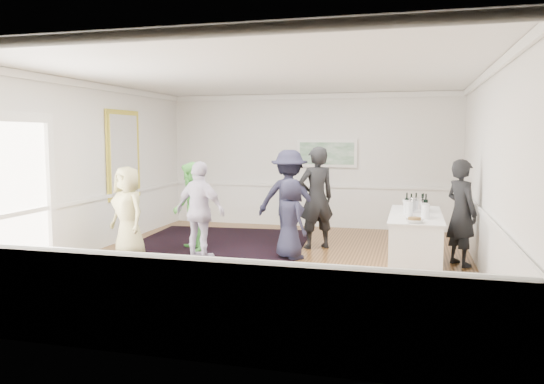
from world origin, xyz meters
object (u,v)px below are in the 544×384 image
(ice_bucket, at_px, (416,206))
(guest_dark_a, at_px, (289,199))
(guest_navy, at_px, (290,219))
(nut_bowl, at_px, (414,220))
(guest_green, at_px, (191,207))
(serving_table, at_px, (415,240))
(guest_tan, at_px, (128,213))
(bartender, at_px, (461,213))
(guest_dark_b, at_px, (316,198))
(guest_lilac, at_px, (200,211))

(ice_bucket, bearing_deg, guest_dark_a, 161.24)
(guest_navy, height_order, nut_bowl, guest_navy)
(guest_green, xyz_separation_m, nut_bowl, (4.06, -1.06, 0.08))
(serving_table, relative_size, guest_tan, 1.34)
(bartender, height_order, guest_tan, bartender)
(bartender, distance_m, guest_navy, 2.92)
(serving_table, bearing_deg, guest_green, 178.12)
(bartender, xyz_separation_m, guest_navy, (-2.90, -0.27, -0.18))
(guest_green, xyz_separation_m, guest_dark_a, (1.69, 0.89, 0.11))
(guest_green, bearing_deg, guest_tan, -81.09)
(guest_dark_a, distance_m, ice_bucket, 2.54)
(guest_dark_a, bearing_deg, nut_bowl, 137.94)
(serving_table, relative_size, guest_navy, 1.54)
(guest_dark_a, bearing_deg, guest_dark_b, -177.56)
(guest_tan, bearing_deg, guest_green, 69.98)
(bartender, xyz_separation_m, guest_lilac, (-4.39, -0.81, -0.03))
(nut_bowl, bearing_deg, guest_dark_a, 140.58)
(ice_bucket, bearing_deg, guest_tan, -169.99)
(serving_table, relative_size, bartender, 1.23)
(guest_dark_b, xyz_separation_m, guest_navy, (-0.29, -1.01, -0.27))
(serving_table, distance_m, guest_green, 4.11)
(serving_table, xyz_separation_m, guest_green, (-4.09, 0.13, 0.40))
(guest_green, distance_m, guest_navy, 1.94)
(guest_lilac, relative_size, guest_dark_b, 0.88)
(guest_lilac, distance_m, guest_dark_a, 1.95)
(bartender, bearing_deg, guest_lilac, 65.82)
(guest_navy, bearing_deg, serving_table, -138.42)
(guest_lilac, bearing_deg, guest_dark_b, -121.86)
(guest_green, height_order, guest_lilac, guest_lilac)
(guest_tan, height_order, guest_dark_b, guest_dark_b)
(guest_green, bearing_deg, serving_table, 54.45)
(guest_lilac, distance_m, nut_bowl, 3.65)
(guest_dark_a, bearing_deg, guest_navy, 101.46)
(serving_table, height_order, guest_lilac, guest_lilac)
(serving_table, height_order, ice_bucket, ice_bucket)
(guest_green, distance_m, guest_dark_b, 2.41)
(guest_green, height_order, nut_bowl, guest_green)
(ice_bucket, bearing_deg, guest_navy, -176.08)
(bartender, relative_size, guest_navy, 1.25)
(bartender, distance_m, guest_lilac, 4.47)
(bartender, xyz_separation_m, guest_dark_a, (-3.14, 0.69, 0.06))
(guest_dark_a, xyz_separation_m, ice_bucket, (2.40, -0.82, 0.05))
(guest_dark_b, bearing_deg, guest_dark_a, -29.49)
(guest_dark_a, xyz_separation_m, guest_dark_b, (0.53, 0.05, 0.03))
(guest_navy, distance_m, ice_bucket, 2.18)
(bartender, height_order, guest_lilac, bartender)
(guest_green, height_order, ice_bucket, guest_green)
(serving_table, height_order, guest_tan, guest_tan)
(guest_navy, bearing_deg, guest_green, 41.01)
(guest_tan, xyz_separation_m, guest_dark_b, (3.09, 1.74, 0.17))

